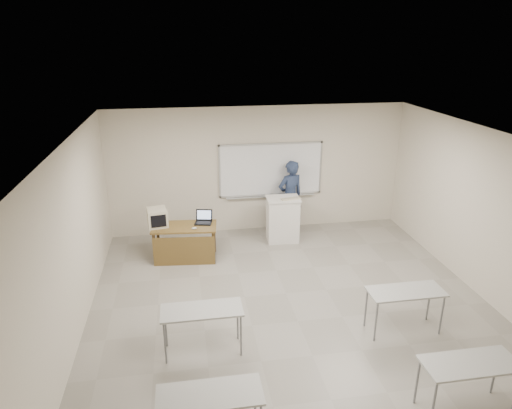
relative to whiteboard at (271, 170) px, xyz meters
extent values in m
cube|color=gray|center=(-0.30, -3.97, -1.49)|extent=(7.00, 8.00, 0.01)
cube|color=white|center=(0.00, 0.00, 0.02)|extent=(2.40, 0.03, 1.20)
cube|color=#B7BABC|center=(0.00, 0.00, 0.64)|extent=(2.48, 0.04, 0.04)
cube|color=#B7BABC|center=(0.00, 0.00, -0.60)|extent=(2.48, 0.04, 0.04)
cube|color=#B7BABC|center=(-1.22, 0.00, 0.02)|extent=(0.04, 0.04, 1.28)
cube|color=#B7BABC|center=(1.22, 0.00, 0.02)|extent=(0.04, 0.04, 1.28)
cube|color=#B7BABC|center=(0.00, -0.05, -0.64)|extent=(2.16, 0.07, 0.02)
cube|color=#A8A9A4|center=(-1.90, -4.47, -0.77)|extent=(1.20, 0.50, 0.03)
cylinder|color=slate|center=(-2.45, -4.67, -1.13)|extent=(0.03, 0.03, 0.70)
cylinder|color=slate|center=(-1.35, -4.67, -1.13)|extent=(0.03, 0.03, 0.70)
cylinder|color=slate|center=(-2.45, -4.27, -1.13)|extent=(0.03, 0.03, 0.70)
cylinder|color=slate|center=(-1.35, -4.27, -1.13)|extent=(0.03, 0.03, 0.70)
cube|color=#A8A9A4|center=(1.30, -4.47, -0.77)|extent=(1.20, 0.50, 0.03)
cylinder|color=slate|center=(0.75, -4.67, -1.13)|extent=(0.03, 0.03, 0.70)
cylinder|color=slate|center=(1.85, -4.67, -1.13)|extent=(0.03, 0.03, 0.70)
cylinder|color=slate|center=(0.75, -4.27, -1.13)|extent=(0.03, 0.03, 0.70)
cylinder|color=slate|center=(1.85, -4.27, -1.13)|extent=(0.03, 0.03, 0.70)
cube|color=#A8A9A4|center=(-1.90, -6.17, -0.77)|extent=(1.20, 0.50, 0.03)
cylinder|color=slate|center=(-1.35, -5.97, -1.13)|extent=(0.03, 0.03, 0.70)
cube|color=#A8A9A4|center=(1.30, -6.17, -0.77)|extent=(1.20, 0.50, 0.03)
cylinder|color=slate|center=(0.75, -6.37, -1.13)|extent=(0.03, 0.03, 0.70)
cylinder|color=slate|center=(0.75, -5.97, -1.13)|extent=(0.03, 0.03, 0.70)
cylinder|color=slate|center=(1.85, -5.97, -1.13)|extent=(0.03, 0.03, 0.70)
cube|color=brown|center=(-2.10, -1.34, -0.75)|extent=(1.33, 0.67, 0.04)
cube|color=brown|center=(-2.10, -1.65, -1.17)|extent=(1.26, 0.03, 0.63)
cylinder|color=#443017|center=(-2.71, -1.61, -1.12)|extent=(0.06, 0.06, 0.71)
cylinder|color=#443017|center=(-1.49, -1.61, -1.12)|extent=(0.06, 0.06, 0.71)
cylinder|color=#443017|center=(-2.71, -1.07, -1.12)|extent=(0.06, 0.06, 0.71)
cylinder|color=#443017|center=(-1.49, -1.07, -1.12)|extent=(0.06, 0.06, 0.71)
cube|color=white|center=(0.14, -0.77, -0.98)|extent=(0.70, 0.50, 1.01)
cube|color=white|center=(0.14, -0.77, -0.45)|extent=(0.74, 0.54, 0.04)
cube|color=#B8AF94|center=(-2.65, -1.19, -0.55)|extent=(0.38, 0.40, 0.36)
cube|color=#B8AF94|center=(-2.65, -1.41, -0.55)|extent=(0.40, 0.04, 0.38)
cube|color=black|center=(-2.65, -1.43, -0.55)|extent=(0.31, 0.01, 0.26)
cube|color=black|center=(-1.70, -1.27, -0.72)|extent=(0.35, 0.25, 0.02)
cube|color=black|center=(-1.70, -1.28, -0.71)|extent=(0.28, 0.15, 0.01)
cube|color=black|center=(-1.70, -1.11, -0.59)|extent=(0.35, 0.07, 0.24)
cube|color=#8DA1CB|center=(-1.70, -1.12, -0.59)|extent=(0.29, 0.05, 0.18)
ellipsoid|color=silver|center=(-1.90, -1.54, -0.71)|extent=(0.11, 0.08, 0.04)
cube|color=#B8AF94|center=(0.29, -0.89, -0.42)|extent=(0.47, 0.23, 0.02)
imported|color=black|center=(0.43, -0.24, -0.60)|extent=(0.74, 0.60, 1.76)
camera|label=1|loc=(-2.04, -10.24, 3.02)|focal=32.00mm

